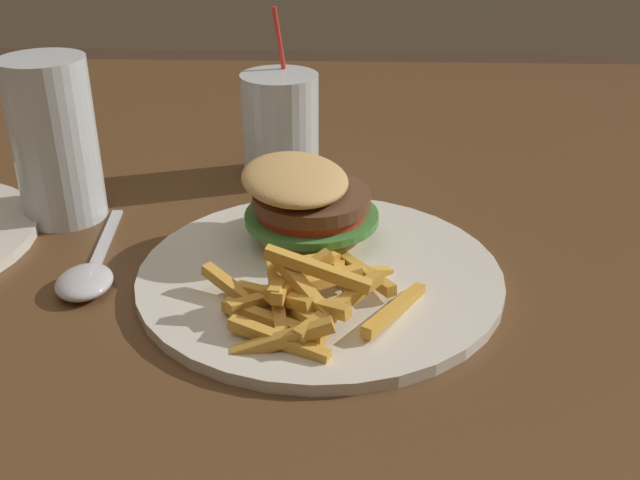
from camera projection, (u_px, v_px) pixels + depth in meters
name	position (u px, v px, depth m)	size (l,w,h in m)	color
dining_table	(266.00, 379.00, 0.64)	(1.52, 1.33, 0.74)	brown
meal_plate_near	(313.00, 246.00, 0.63)	(0.30, 0.30, 0.08)	silver
beer_glass	(56.00, 146.00, 0.70)	(0.08, 0.08, 0.16)	silver
juice_glass	(280.00, 129.00, 0.81)	(0.08, 0.08, 0.18)	silver
spoon	(85.00, 281.00, 0.61)	(0.18, 0.05, 0.02)	silver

